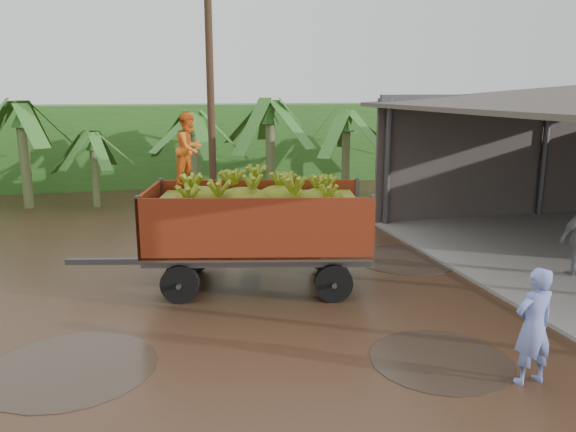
% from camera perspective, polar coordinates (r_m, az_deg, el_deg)
% --- Properties ---
extents(ground, '(100.00, 100.00, 0.00)m').
position_cam_1_polar(ground, '(11.47, -3.15, -9.08)').
color(ground, black).
rests_on(ground, ground).
extents(hedge_north, '(22.00, 3.00, 3.60)m').
position_cam_1_polar(hedge_north, '(26.57, -14.24, 7.03)').
color(hedge_north, '#2D661E').
rests_on(hedge_north, ground).
extents(banana_trailer, '(6.68, 3.30, 3.77)m').
position_cam_1_polar(banana_trailer, '(12.21, -3.22, -0.67)').
color(banana_trailer, '#AA3318').
rests_on(banana_trailer, ground).
extents(man_blue, '(0.69, 0.49, 1.79)m').
position_cam_1_polar(man_blue, '(9.04, 23.67, -10.22)').
color(man_blue, '#7488D4').
rests_on(man_blue, ground).
extents(utility_pole, '(1.20, 0.24, 8.26)m').
position_cam_1_polar(utility_pole, '(18.39, -7.88, 12.38)').
color(utility_pole, '#47301E').
rests_on(utility_pole, ground).
extents(banana_plants, '(24.53, 20.08, 4.02)m').
position_cam_1_polar(banana_plants, '(17.59, -25.49, 3.60)').
color(banana_plants, '#2D661E').
rests_on(banana_plants, ground).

